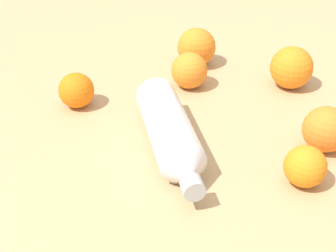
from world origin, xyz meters
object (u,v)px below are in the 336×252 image
at_px(orange_0, 326,129).
at_px(orange_2, 189,71).
at_px(orange_4, 76,90).
at_px(orange_1, 291,68).
at_px(orange_3, 305,166).
at_px(water_bottle, 171,133).
at_px(orange_5, 197,47).

relative_size(orange_0, orange_2, 1.03).
xyz_separation_m(orange_0, orange_4, (0.06, 0.43, -0.00)).
xyz_separation_m(orange_1, orange_4, (-0.15, 0.38, -0.01)).
xyz_separation_m(orange_0, orange_3, (-0.10, 0.04, -0.01)).
bearing_deg(orange_0, orange_1, 12.46).
bearing_deg(orange_2, orange_1, -79.55).
height_order(orange_3, orange_4, orange_4).
bearing_deg(orange_2, orange_4, 120.16).
height_order(orange_2, orange_4, orange_2).
distance_m(water_bottle, orange_5, 0.32).
height_order(water_bottle, orange_3, water_bottle).
bearing_deg(orange_1, orange_0, -167.54).
height_order(orange_4, orange_5, orange_5).
distance_m(orange_2, orange_4, 0.22).
xyz_separation_m(orange_0, orange_5, (0.27, 0.24, 0.00)).
bearing_deg(orange_3, orange_5, 28.84).
bearing_deg(orange_4, orange_3, -111.46).
height_order(orange_1, orange_2, orange_1).
relative_size(orange_1, orange_3, 1.35).
relative_size(orange_1, orange_5, 1.02).
height_order(water_bottle, orange_5, orange_5).
height_order(water_bottle, orange_2, orange_2).
relative_size(water_bottle, orange_4, 4.14).
bearing_deg(water_bottle, orange_0, 79.86).
height_order(orange_1, orange_4, orange_1).
height_order(orange_0, orange_4, orange_0).
xyz_separation_m(orange_2, orange_3, (-0.27, -0.20, -0.00)).
height_order(orange_1, orange_3, orange_1).
distance_m(water_bottle, orange_4, 0.22).
bearing_deg(water_bottle, orange_4, -142.50).
relative_size(orange_0, orange_3, 1.20).
xyz_separation_m(orange_3, orange_5, (0.37, 0.20, 0.01)).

